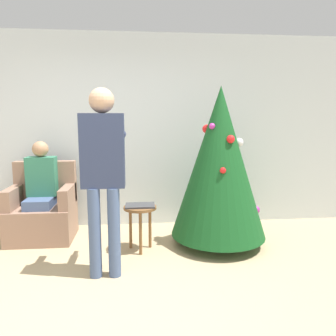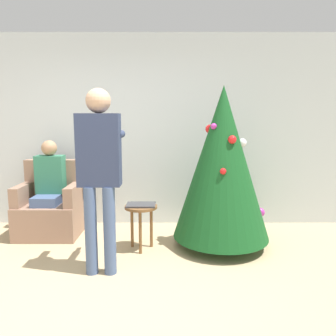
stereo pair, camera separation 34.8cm
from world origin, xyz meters
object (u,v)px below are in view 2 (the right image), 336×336
(christmas_tree, at_px, (224,163))
(person_standing, at_px, (101,163))
(side_stool, at_px, (142,214))
(armchair, at_px, (53,208))
(person_seated, at_px, (51,184))

(christmas_tree, height_order, person_standing, christmas_tree)
(person_standing, xyz_separation_m, side_stool, (0.35, 0.56, -0.67))
(armchair, distance_m, person_seated, 0.34)
(christmas_tree, xyz_separation_m, person_seated, (-2.19, 0.39, -0.33))
(armchair, bearing_deg, side_stool, -22.64)
(person_standing, bearing_deg, person_seated, 130.26)
(person_standing, distance_m, side_stool, 0.94)
(armchair, distance_m, person_standing, 1.59)
(person_seated, distance_m, side_stool, 1.36)
(christmas_tree, xyz_separation_m, side_stool, (-0.95, -0.10, -0.58))
(christmas_tree, distance_m, side_stool, 1.12)
(christmas_tree, relative_size, person_seated, 1.53)
(person_standing, relative_size, side_stool, 3.45)
(person_standing, bearing_deg, armchair, 129.56)
(side_stool, bearing_deg, person_seated, 158.41)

